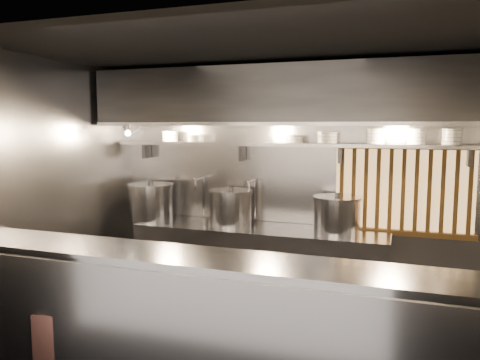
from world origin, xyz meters
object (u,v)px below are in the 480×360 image
Objects in this scene: pendant_bulb at (278,138)px; stock_pot_right at (337,214)px; stock_pot_mid at (231,207)px; stock_pot_left at (151,202)px; heat_lamp at (127,128)px.

pendant_bulb is 1.11m from stock_pot_right.
stock_pot_right is (1.28, 0.00, -0.01)m from stock_pot_mid.
stock_pot_left is 2.36m from stock_pot_right.
heat_lamp is 0.48× the size of stock_pot_left.
stock_pot_mid reaches higher than stock_pot_right.
pendant_bulb is at bearing 2.52° from stock_pot_left.
stock_pot_left reaches higher than stock_pot_mid.
pendant_bulb is at bearing 2.59° from stock_pot_mid.
stock_pot_left is 1.08m from stock_pot_mid.
stock_pot_right is at bearing 1.21° from stock_pot_left.
pendant_bulb is 0.33× the size of stock_pot_right.
pendant_bulb is at bearing 11.00° from heat_lamp.
heat_lamp is at bearing -165.19° from stock_pot_mid.
stock_pot_left is at bearing -178.79° from stock_pot_right.
heat_lamp reaches higher than stock_pot_right.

